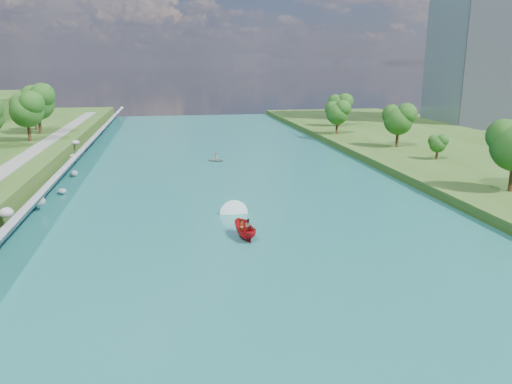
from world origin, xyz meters
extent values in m
plane|color=#2D5119|center=(0.00, 0.00, 0.00)|extent=(260.00, 260.00, 0.00)
cube|color=#1B666A|center=(0.00, 20.00, 0.05)|extent=(55.00, 240.00, 0.10)
cube|color=slate|center=(-25.85, 20.00, 1.80)|extent=(3.54, 236.00, 4.05)
ellipsoid|color=gray|center=(-26.67, 11.00, 2.87)|extent=(1.49, 1.34, 1.18)
ellipsoid|color=gray|center=(-25.90, 21.13, 1.32)|extent=(1.78, 1.63, 1.41)
ellipsoid|color=gray|center=(-24.66, 29.43, 0.52)|extent=(1.23, 1.35, 0.83)
ellipsoid|color=gray|center=(-24.84, 40.95, 0.68)|extent=(1.23, 1.33, 0.98)
ellipsoid|color=gray|center=(-26.18, 49.15, 2.20)|extent=(1.18, 1.04, 0.69)
ellipsoid|color=gray|center=(-27.12, 57.73, 3.36)|extent=(1.57, 1.65, 0.97)
cube|color=gray|center=(82.50, 95.00, 30.00)|extent=(22.00, 22.00, 60.00)
ellipsoid|color=#214512|center=(-36.08, 60.16, 9.23)|extent=(6.88, 6.88, 11.47)
ellipsoid|color=#214512|center=(-36.62, 71.36, 9.84)|extent=(7.61, 7.61, 12.68)
ellipsoid|color=#214512|center=(-39.07, 78.15, 7.95)|extent=(5.34, 5.34, 8.91)
ellipsoid|color=#214512|center=(38.91, 37.86, 4.21)|extent=(3.25, 3.25, 5.41)
ellipsoid|color=#214512|center=(38.03, 52.36, 6.79)|extent=(6.35, 6.35, 10.59)
ellipsoid|color=#214512|center=(32.07, 73.39, 6.36)|extent=(5.83, 5.83, 9.72)
ellipsoid|color=#214512|center=(38.07, 88.60, 6.75)|extent=(6.30, 6.30, 10.51)
imported|color=#AC0D11|center=(-1.37, 6.28, 1.01)|extent=(2.44, 4.91, 1.82)
imported|color=#66605B|center=(-1.77, 5.88, 1.36)|extent=(0.78, 0.65, 1.83)
imported|color=#66605B|center=(-0.87, 6.78, 1.26)|extent=(0.92, 0.81, 1.61)
cube|color=white|center=(-1.37, 9.28, 0.13)|extent=(0.90, 5.00, 0.06)
imported|color=gray|center=(-0.15, 50.30, 0.42)|extent=(3.80, 3.65, 0.64)
imported|color=#66605B|center=(-0.15, 50.30, 1.06)|extent=(0.82, 0.69, 1.43)
camera|label=1|loc=(-9.14, -44.42, 18.49)|focal=35.00mm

